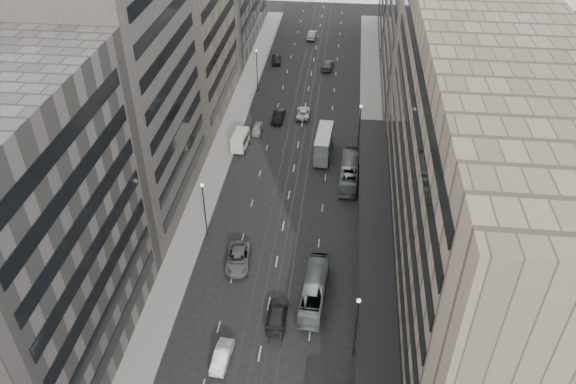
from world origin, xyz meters
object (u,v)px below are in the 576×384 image
at_px(bus_far, 349,172).
at_px(sedan_1, 222,356).
at_px(double_decker, 324,144).
at_px(pedestrian, 358,358).
at_px(sedan_2, 238,258).
at_px(panel_van, 240,140).
at_px(bus_near, 315,290).

height_order(bus_far, sedan_1, bus_far).
distance_m(double_decker, pedestrian, 39.50).
bearing_deg(sedan_2, panel_van, 95.05).
relative_size(bus_far, panel_van, 2.26).
bearing_deg(double_decker, bus_near, -85.35).
bearing_deg(sedan_1, sedan_2, 97.91).
bearing_deg(pedestrian, bus_near, -88.39).
bearing_deg(sedan_1, panel_van, 101.74).
xyz_separation_m(bus_far, panel_van, (-17.70, 6.99, 0.11)).
xyz_separation_m(bus_near, sedan_2, (-9.76, 4.78, -0.60)).
bearing_deg(bus_near, panel_van, -62.00).
height_order(double_decker, sedan_2, double_decker).
relative_size(bus_far, sedan_2, 1.74).
bearing_deg(panel_van, sedan_2, -76.58).
xyz_separation_m(bus_near, double_decker, (-0.82, 30.53, 0.90)).
height_order(bus_near, double_decker, double_decker).
relative_size(bus_near, pedestrian, 6.52).
height_order(double_decker, panel_van, double_decker).
height_order(sedan_2, pedestrian, pedestrian).
xyz_separation_m(bus_far, pedestrian, (1.70, -32.90, -0.53)).
relative_size(double_decker, panel_van, 1.71).
bearing_deg(double_decker, panel_van, 179.45).
relative_size(bus_far, sedan_1, 2.41).
height_order(panel_van, pedestrian, panel_van).
height_order(bus_near, bus_far, bus_far).
xyz_separation_m(double_decker, sedan_2, (-8.94, -25.75, -1.49)).
bearing_deg(bus_far, panel_van, -19.59).
relative_size(bus_near, panel_van, 2.21).
bearing_deg(pedestrian, double_decker, -110.75).
bearing_deg(bus_near, sedan_2, -22.60).
bearing_deg(sedan_2, pedestrian, -46.41).
bearing_deg(panel_van, sedan_1, -78.64).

